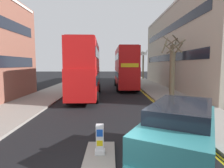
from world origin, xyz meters
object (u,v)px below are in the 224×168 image
Objects in this scene: double_decker_bus_away at (86,68)px; double_decker_bus_oncoming at (125,67)px; taxi_minivan at (180,137)px; keep_left_bollard at (100,140)px.

double_decker_bus_away is 8.50m from double_decker_bus_oncoming.
double_decker_bus_away is 2.12× the size of taxi_minivan.
taxi_minivan reaches higher than keep_left_bollard.
double_decker_bus_away is 14.73m from taxi_minivan.
double_decker_bus_oncoming reaches higher than taxi_minivan.
keep_left_bollard is at bearing -96.95° from double_decker_bus_oncoming.
double_decker_bus_oncoming is at bearing 90.37° from taxi_minivan.
taxi_minivan is (2.58, -0.89, 0.46)m from keep_left_bollard.
taxi_minivan is at bearing -19.01° from keep_left_bollard.
taxi_minivan is at bearing -89.63° from double_decker_bus_oncoming.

